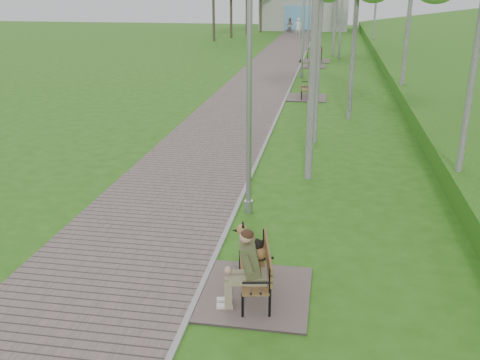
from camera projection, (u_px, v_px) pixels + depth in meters
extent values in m
plane|color=#2D6415|center=(254.00, 169.00, 15.36)|extent=(120.00, 120.00, 0.00)
cube|color=#6A5C56|center=(274.00, 64.00, 35.53)|extent=(3.50, 67.00, 0.04)
cube|color=#999993|center=(301.00, 65.00, 35.25)|extent=(0.10, 67.00, 0.05)
cube|color=#9E9E99|center=(304.00, 12.00, 62.12)|extent=(10.00, 5.00, 4.00)
cube|color=#5C99CE|center=(303.00, 18.00, 59.89)|extent=(4.00, 0.20, 2.60)
cube|color=#6A5C56|center=(256.00, 293.00, 9.12)|extent=(1.82, 2.03, 0.04)
cube|color=brown|center=(253.00, 271.00, 8.98)|extent=(0.74, 1.58, 0.04)
cube|color=brown|center=(268.00, 256.00, 8.89)|extent=(0.34, 1.50, 0.33)
cube|color=#6A5C56|center=(307.00, 98.00, 24.96)|extent=(1.80, 2.00, 0.04)
cube|color=brown|center=(306.00, 88.00, 24.82)|extent=(0.54, 1.53, 0.04)
cube|color=brown|center=(312.00, 83.00, 24.70)|extent=(0.13, 1.50, 0.33)
cube|color=#6A5C56|center=(313.00, 66.00, 34.52)|extent=(1.62, 1.79, 0.04)
cube|color=brown|center=(312.00, 60.00, 34.39)|extent=(0.41, 1.35, 0.04)
cube|color=brown|center=(316.00, 57.00, 34.28)|extent=(0.04, 1.35, 0.30)
cube|color=#6A5C56|center=(315.00, 61.00, 37.01)|extent=(2.06, 2.28, 0.04)
cube|color=brown|center=(314.00, 54.00, 36.85)|extent=(1.06, 1.79, 0.05)
cube|color=brown|center=(318.00, 49.00, 36.78)|extent=(0.62, 1.63, 0.38)
cylinder|color=#979A9F|center=(249.00, 206.00, 12.37)|extent=(0.20, 0.20, 0.30)
cylinder|color=#979A9F|center=(249.00, 108.00, 11.57)|extent=(0.12, 0.12, 4.95)
cylinder|color=#979A9F|center=(301.00, 75.00, 30.34)|extent=(0.21, 0.21, 0.32)
cylinder|color=#979A9F|center=(303.00, 29.00, 29.47)|extent=(0.13, 0.13, 5.35)
cylinder|color=#979A9F|center=(308.00, 50.00, 42.13)|extent=(0.23, 0.23, 0.34)
cylinder|color=#979A9F|center=(309.00, 14.00, 41.22)|extent=(0.14, 0.14, 5.68)
imported|color=silver|center=(298.00, 27.00, 54.01)|extent=(0.74, 0.55, 1.87)
imported|color=gray|center=(289.00, 25.00, 58.45)|extent=(0.89, 0.75, 1.63)
cylinder|color=silver|center=(315.00, 25.00, 13.23)|extent=(0.18, 0.18, 8.10)
cylinder|color=silver|center=(477.00, 45.00, 11.82)|extent=(0.16, 0.16, 7.46)
cylinder|color=silver|center=(320.00, 25.00, 16.62)|extent=(0.18, 0.18, 7.59)
cylinder|color=silver|center=(355.00, 21.00, 19.75)|extent=(0.17, 0.17, 7.42)
cylinder|color=silver|center=(342.00, 1.00, 36.64)|extent=(0.18, 0.18, 7.84)
cylinder|color=silver|center=(336.00, 0.00, 38.36)|extent=(0.19, 0.19, 7.92)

